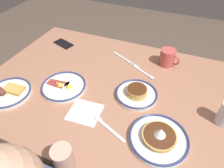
{
  "coord_description": "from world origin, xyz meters",
  "views": [
    {
      "loc": [
        -0.27,
        0.73,
        1.46
      ],
      "look_at": [
        0.03,
        0.01,
        0.75
      ],
      "focal_mm": 31.21,
      "sensor_mm": 36.0,
      "label": 1
    }
  ],
  "objects_px": {
    "butter_knife": "(126,60)",
    "cell_phone": "(64,44)",
    "tea_spoon": "(105,125)",
    "plate_near_main": "(137,93)",
    "plate_center_pancakes": "(64,86)",
    "plate_far_companion": "(159,138)",
    "paper_napkin": "(85,112)",
    "plate_far_side": "(7,92)",
    "coffee_mug": "(168,57)",
    "fork_near": "(142,71)"
  },
  "relations": [
    {
      "from": "coffee_mug",
      "to": "butter_knife",
      "type": "bearing_deg",
      "value": 12.15
    },
    {
      "from": "fork_near",
      "to": "plate_far_companion",
      "type": "bearing_deg",
      "value": 114.56
    },
    {
      "from": "plate_far_side",
      "to": "tea_spoon",
      "type": "height_order",
      "value": "plate_far_side"
    },
    {
      "from": "coffee_mug",
      "to": "tea_spoon",
      "type": "distance_m",
      "value": 0.6
    },
    {
      "from": "plate_near_main",
      "to": "cell_phone",
      "type": "xyz_separation_m",
      "value": [
        0.64,
        -0.3,
        -0.01
      ]
    },
    {
      "from": "plate_far_side",
      "to": "plate_near_main",
      "type": "bearing_deg",
      "value": -158.38
    },
    {
      "from": "butter_knife",
      "to": "cell_phone",
      "type": "bearing_deg",
      "value": -1.83
    },
    {
      "from": "plate_center_pancakes",
      "to": "coffee_mug",
      "type": "relative_size",
      "value": 1.93
    },
    {
      "from": "butter_knife",
      "to": "tea_spoon",
      "type": "bearing_deg",
      "value": 99.17
    },
    {
      "from": "plate_center_pancakes",
      "to": "plate_far_side",
      "type": "relative_size",
      "value": 1.04
    },
    {
      "from": "tea_spoon",
      "to": "cell_phone",
      "type": "bearing_deg",
      "value": -43.46
    },
    {
      "from": "tea_spoon",
      "to": "fork_near",
      "type": "bearing_deg",
      "value": -95.74
    },
    {
      "from": "cell_phone",
      "to": "fork_near",
      "type": "distance_m",
      "value": 0.62
    },
    {
      "from": "plate_far_companion",
      "to": "paper_napkin",
      "type": "height_order",
      "value": "plate_far_companion"
    },
    {
      "from": "tea_spoon",
      "to": "plate_far_side",
      "type": "bearing_deg",
      "value": 1.36
    },
    {
      "from": "plate_near_main",
      "to": "plate_center_pancakes",
      "type": "relative_size",
      "value": 0.91
    },
    {
      "from": "tea_spoon",
      "to": "plate_near_main",
      "type": "bearing_deg",
      "value": -107.66
    },
    {
      "from": "plate_far_side",
      "to": "tea_spoon",
      "type": "xyz_separation_m",
      "value": [
        -0.55,
        -0.01,
        -0.01
      ]
    },
    {
      "from": "paper_napkin",
      "to": "plate_far_companion",
      "type": "bearing_deg",
      "value": 177.69
    },
    {
      "from": "fork_near",
      "to": "coffee_mug",
      "type": "bearing_deg",
      "value": -133.29
    },
    {
      "from": "plate_far_companion",
      "to": "fork_near",
      "type": "xyz_separation_m",
      "value": [
        0.19,
        -0.43,
        -0.01
      ]
    },
    {
      "from": "plate_far_companion",
      "to": "plate_near_main",
      "type": "bearing_deg",
      "value": -53.02
    },
    {
      "from": "plate_far_side",
      "to": "cell_phone",
      "type": "relative_size",
      "value": 1.62
    },
    {
      "from": "plate_far_companion",
      "to": "paper_napkin",
      "type": "xyz_separation_m",
      "value": [
        0.36,
        -0.01,
        -0.02
      ]
    },
    {
      "from": "plate_near_main",
      "to": "coffee_mug",
      "type": "relative_size",
      "value": 1.76
    },
    {
      "from": "plate_near_main",
      "to": "cell_phone",
      "type": "relative_size",
      "value": 1.54
    },
    {
      "from": "paper_napkin",
      "to": "fork_near",
      "type": "relative_size",
      "value": 0.82
    },
    {
      "from": "plate_far_companion",
      "to": "tea_spoon",
      "type": "distance_m",
      "value": 0.24
    },
    {
      "from": "butter_knife",
      "to": "coffee_mug",
      "type": "bearing_deg",
      "value": -167.85
    },
    {
      "from": "plate_far_companion",
      "to": "fork_near",
      "type": "height_order",
      "value": "plate_far_companion"
    },
    {
      "from": "tea_spoon",
      "to": "paper_napkin",
      "type": "bearing_deg",
      "value": -15.28
    },
    {
      "from": "plate_far_companion",
      "to": "coffee_mug",
      "type": "relative_size",
      "value": 2.02
    },
    {
      "from": "coffee_mug",
      "to": "plate_far_companion",
      "type": "bearing_deg",
      "value": 97.37
    },
    {
      "from": "plate_center_pancakes",
      "to": "butter_knife",
      "type": "distance_m",
      "value": 0.44
    },
    {
      "from": "plate_near_main",
      "to": "plate_far_side",
      "type": "distance_m",
      "value": 0.68
    },
    {
      "from": "coffee_mug",
      "to": "plate_far_side",
      "type": "bearing_deg",
      "value": 39.15
    },
    {
      "from": "plate_center_pancakes",
      "to": "coffee_mug",
      "type": "xyz_separation_m",
      "value": [
        -0.48,
        -0.43,
        0.04
      ]
    },
    {
      "from": "plate_near_main",
      "to": "cell_phone",
      "type": "bearing_deg",
      "value": -25.05
    },
    {
      "from": "fork_near",
      "to": "tea_spoon",
      "type": "relative_size",
      "value": 1.03
    },
    {
      "from": "cell_phone",
      "to": "paper_napkin",
      "type": "xyz_separation_m",
      "value": [
        -0.44,
        0.5,
        -0.0
      ]
    },
    {
      "from": "cell_phone",
      "to": "fork_near",
      "type": "xyz_separation_m",
      "value": [
        -0.61,
        0.09,
        -0.0
      ]
    },
    {
      "from": "plate_near_main",
      "to": "fork_near",
      "type": "relative_size",
      "value": 1.21
    },
    {
      "from": "plate_near_main",
      "to": "plate_center_pancakes",
      "type": "bearing_deg",
      "value": 13.7
    },
    {
      "from": "plate_center_pancakes",
      "to": "cell_phone",
      "type": "relative_size",
      "value": 1.69
    },
    {
      "from": "plate_far_side",
      "to": "paper_napkin",
      "type": "xyz_separation_m",
      "value": [
        -0.43,
        -0.05,
        -0.01
      ]
    },
    {
      "from": "coffee_mug",
      "to": "cell_phone",
      "type": "bearing_deg",
      "value": 3.03
    },
    {
      "from": "plate_center_pancakes",
      "to": "paper_napkin",
      "type": "distance_m",
      "value": 0.22
    },
    {
      "from": "plate_center_pancakes",
      "to": "butter_knife",
      "type": "xyz_separation_m",
      "value": [
        -0.22,
        -0.38,
        -0.01
      ]
    },
    {
      "from": "plate_near_main",
      "to": "plate_far_companion",
      "type": "height_order",
      "value": "plate_far_companion"
    },
    {
      "from": "plate_center_pancakes",
      "to": "fork_near",
      "type": "distance_m",
      "value": 0.46
    }
  ]
}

